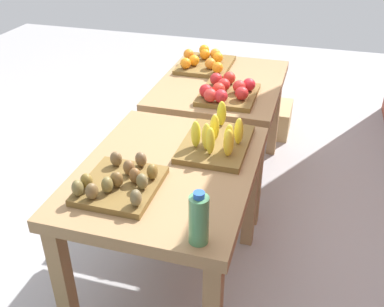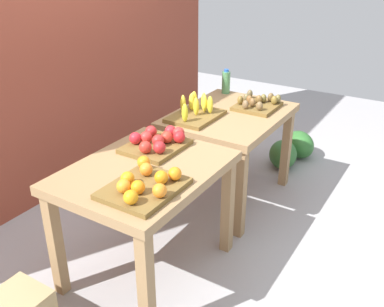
% 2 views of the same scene
% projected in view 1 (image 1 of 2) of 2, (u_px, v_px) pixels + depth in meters
% --- Properties ---
extents(ground_plane, '(8.00, 8.00, 0.00)m').
position_uv_depth(ground_plane, '(198.00, 221.00, 2.91)').
color(ground_plane, '#A19FA2').
extents(display_table_left, '(1.04, 0.80, 0.77)m').
position_uv_depth(display_table_left, '(221.00, 96.00, 3.03)').
color(display_table_left, '#99774E').
rests_on(display_table_left, ground_plane).
extents(display_table_right, '(1.04, 0.80, 0.77)m').
position_uv_depth(display_table_right, '(168.00, 187.00, 2.11)').
color(display_table_right, '#99774E').
rests_on(display_table_right, ground_plane).
extents(orange_bin, '(0.44, 0.37, 0.11)m').
position_uv_depth(orange_bin, '(205.00, 62.00, 3.18)').
color(orange_bin, brown).
rests_on(orange_bin, display_table_left).
extents(apple_bin, '(0.42, 0.34, 0.11)m').
position_uv_depth(apple_bin, '(227.00, 91.00, 2.71)').
color(apple_bin, brown).
rests_on(apple_bin, display_table_left).
extents(banana_crate, '(0.44, 0.32, 0.17)m').
position_uv_depth(banana_crate, '(217.00, 140.00, 2.18)').
color(banana_crate, brown).
rests_on(banana_crate, display_table_right).
extents(kiwi_bin, '(0.36, 0.32, 0.10)m').
position_uv_depth(kiwi_bin, '(120.00, 182.00, 1.88)').
color(kiwi_bin, brown).
rests_on(kiwi_bin, display_table_right).
extents(water_bottle, '(0.07, 0.07, 0.22)m').
position_uv_depth(water_bottle, '(199.00, 219.00, 1.57)').
color(water_bottle, '#4C8C59').
rests_on(water_bottle, display_table_right).
extents(wicker_basket, '(0.32, 0.32, 0.23)m').
position_uv_depth(wicker_basket, '(203.00, 109.00, 4.11)').
color(wicker_basket, brown).
rests_on(wicker_basket, ground_plane).
extents(cardboard_produce_box, '(0.40, 0.30, 0.25)m').
position_uv_depth(cardboard_produce_box, '(273.00, 118.00, 3.94)').
color(cardboard_produce_box, tan).
rests_on(cardboard_produce_box, ground_plane).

